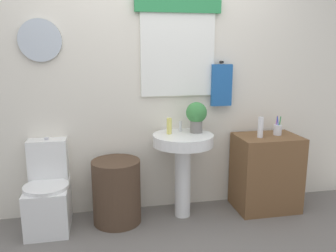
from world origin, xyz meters
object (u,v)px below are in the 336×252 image
Objects in this scene: laundry_hamper at (117,191)px; pedestal_sink at (183,154)px; potted_plant at (196,115)px; toilet at (49,195)px; soap_bottle at (169,126)px; lotion_bottle at (261,127)px; toothbrush_cup at (278,130)px; wooden_cabinet at (266,172)px.

laundry_hamper is 0.74× the size of pedestal_sink.
laundry_hamper is 2.06× the size of potted_plant.
toilet is 5.36× the size of soap_bottle.
toilet is 1.24m from soap_bottle.
laundry_hamper is at bearing -174.28° from soap_bottle.
lotion_bottle reaches higher than toothbrush_cup.
laundry_hamper is at bearing -175.48° from potted_plant.
pedestal_sink reaches higher than laundry_hamper.
potted_plant is at bearing 23.20° from pedestal_sink.
toothbrush_cup is at bearing 0.73° from laundry_hamper.
toothbrush_cup is (0.95, 0.02, 0.18)m from pedestal_sink.
soap_bottle reaches higher than laundry_hamper.
pedestal_sink is at bearing 180.00° from wooden_cabinet.
potted_plant is at bearing 175.14° from wooden_cabinet.
lotion_bottle is at bearing -164.12° from toothbrush_cup.
toilet is 1.51m from potted_plant.
laundry_hamper is 1.47m from wooden_cabinet.
pedestal_sink reaches higher than toilet.
toilet is 4.03× the size of lotion_bottle.
wooden_cabinet is at bearing 20.78° from lotion_bottle.
pedestal_sink is at bearing -1.74° from toilet.
toothbrush_cup is at bearing 10.73° from wooden_cabinet.
lotion_bottle is at bearing -1.68° from laundry_hamper.
soap_bottle is (0.50, 0.05, 0.58)m from laundry_hamper.
toothbrush_cup is at bearing -2.82° from potted_plant.
lotion_bottle reaches higher than wooden_cabinet.
soap_bottle is 0.28m from potted_plant.
wooden_cabinet is 5.05× the size of soap_bottle.
lotion_bottle is at bearing -3.09° from pedestal_sink.
laundry_hamper is at bearing 180.00° from pedestal_sink.
pedestal_sink is at bearing -156.80° from potted_plant.
wooden_cabinet is 4.02× the size of toothbrush_cup.
potted_plant reaches higher than pedestal_sink.
toilet is 0.99× the size of pedestal_sink.
lotion_bottle is 0.22m from toothbrush_cup.
toilet is 4.27× the size of toothbrush_cup.
soap_bottle is 1.07m from toothbrush_cup.
toothbrush_cup is at bearing 1.20° from pedestal_sink.
wooden_cabinet is (2.06, -0.04, 0.08)m from toilet.
laundry_hamper is 1.47m from lotion_bottle.
potted_plant is (0.14, 0.06, 0.35)m from pedestal_sink.
potted_plant reaches higher than wooden_cabinet.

